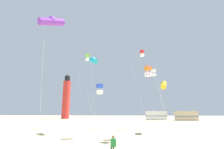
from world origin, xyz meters
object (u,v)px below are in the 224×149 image
at_px(kite_tube_violet, 52,21).
at_px(kite_tube_gold, 164,85).
at_px(rv_van_white, 156,115).
at_px(kite_box_lime, 87,58).
at_px(kite_flyer_standing, 113,143).
at_px(kite_box_white, 154,73).
at_px(kite_tube_cyan, 93,60).
at_px(kite_diamond_magenta, 149,68).
at_px(lighthouse_distant, 66,97).
at_px(rv_van_tan, 186,116).
at_px(kite_box_blue, 100,89).
at_px(kite_box_scarlet, 142,54).
at_px(kite_box_orange, 148,71).

distance_m(kite_tube_violet, kite_tube_gold, 16.21).
distance_m(kite_tube_violet, rv_van_white, 46.71).
bearing_deg(rv_van_white, kite_tube_violet, -111.94).
relative_size(kite_box_lime, rv_van_white, 2.01).
xyz_separation_m(kite_flyer_standing, kite_box_white, (5.70, 15.89, 8.57)).
height_order(kite_tube_cyan, kite_diamond_magenta, kite_tube_cyan).
distance_m(lighthouse_distant, rv_van_tan, 41.89).
bearing_deg(kite_flyer_standing, kite_box_blue, -89.03).
relative_size(kite_box_white, rv_van_white, 1.51).
bearing_deg(kite_box_white, rv_van_white, 80.26).
distance_m(kite_box_white, lighthouse_distant, 43.45).
xyz_separation_m(kite_box_white, lighthouse_distant, (-27.22, 33.84, -1.34)).
relative_size(kite_tube_gold, kite_diamond_magenta, 0.92).
height_order(lighthouse_distant, rv_van_white, lighthouse_distant).
height_order(kite_flyer_standing, lighthouse_distant, lighthouse_distant).
bearing_deg(kite_box_blue, kite_tube_violet, -127.23).
relative_size(kite_flyer_standing, kite_box_scarlet, 0.08).
bearing_deg(kite_box_blue, kite_flyer_standing, -72.55).
height_order(kite_flyer_standing, kite_box_white, kite_box_white).
relative_size(kite_tube_cyan, kite_box_white, 1.09).
height_order(kite_tube_gold, rv_van_tan, kite_tube_gold).
height_order(kite_box_blue, kite_diamond_magenta, kite_diamond_magenta).
height_order(kite_tube_violet, kite_box_scarlet, kite_box_scarlet).
height_order(kite_box_orange, kite_box_lime, kite_box_lime).
xyz_separation_m(kite_box_blue, rv_van_tan, (21.07, 35.10, -3.85)).
height_order(kite_flyer_standing, rv_van_tan, rv_van_tan).
bearing_deg(kite_flyer_standing, rv_van_white, -119.93).
bearing_deg(rv_van_white, lighthouse_distant, 169.02).
bearing_deg(rv_van_tan, kite_tube_cyan, -123.96).
distance_m(kite_flyer_standing, rv_van_tan, 45.68).
height_order(kite_flyer_standing, kite_box_scarlet, kite_box_scarlet).
bearing_deg(kite_box_white, kite_tube_cyan, -150.23).
distance_m(kite_tube_gold, lighthouse_distant, 47.49).
bearing_deg(kite_tube_cyan, kite_box_scarlet, 42.30).
relative_size(kite_tube_cyan, kite_box_blue, 1.83).
xyz_separation_m(kite_tube_gold, kite_box_scarlet, (-2.14, 6.37, 6.87)).
distance_m(kite_box_scarlet, rv_van_tan, 30.63).
distance_m(kite_box_lime, rv_van_tan, 36.92).
relative_size(kite_box_blue, rv_van_tan, 0.89).
height_order(kite_box_scarlet, rv_van_white, kite_box_scarlet).
bearing_deg(kite_tube_violet, rv_van_white, 69.00).
relative_size(kite_box_white, kite_box_lime, 0.75).
bearing_deg(rv_van_white, kite_box_blue, -109.39).
xyz_separation_m(kite_box_lime, kite_diamond_magenta, (9.40, -11.60, -5.20)).
relative_size(kite_box_scarlet, kite_diamond_magenta, 1.79).
relative_size(kite_tube_gold, kite_box_scarlet, 0.51).
relative_size(kite_flyer_standing, kite_box_white, 0.12).
height_order(kite_tube_gold, rv_van_white, kite_tube_gold).
relative_size(kite_tube_violet, lighthouse_distant, 0.70).
height_order(kite_box_lime, rv_van_white, kite_box_lime).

